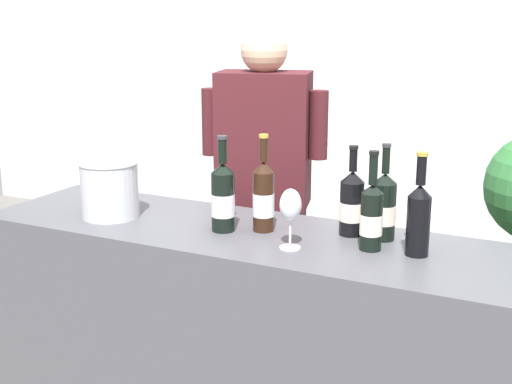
{
  "coord_description": "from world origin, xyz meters",
  "views": [
    {
      "loc": [
        1.0,
        -2.1,
        1.67
      ],
      "look_at": [
        -0.04,
        0.0,
        1.07
      ],
      "focal_mm": 48.51,
      "sensor_mm": 36.0,
      "label": 1
    }
  ],
  "objects_px": {
    "person_server": "(264,216)",
    "wine_bottle_2": "(223,197)",
    "wine_bottle_4": "(384,207)",
    "ice_bucket": "(110,189)",
    "wine_bottle_1": "(419,216)",
    "wine_bottle_0": "(352,204)",
    "wine_bottle_5": "(263,196)",
    "wine_bottle_3": "(371,216)",
    "wine_glass": "(290,207)"
  },
  "relations": [
    {
      "from": "person_server",
      "to": "wine_bottle_2",
      "type": "bearing_deg",
      "value": -77.91
    },
    {
      "from": "wine_bottle_4",
      "to": "ice_bucket",
      "type": "xyz_separation_m",
      "value": [
        -1.01,
        -0.19,
        -0.01
      ]
    },
    {
      "from": "wine_bottle_1",
      "to": "person_server",
      "type": "bearing_deg",
      "value": 145.77
    },
    {
      "from": "wine_bottle_0",
      "to": "wine_bottle_5",
      "type": "xyz_separation_m",
      "value": [
        -0.3,
        -0.09,
        0.01
      ]
    },
    {
      "from": "wine_bottle_3",
      "to": "wine_bottle_4",
      "type": "xyz_separation_m",
      "value": [
        0.01,
        0.12,
        0.0
      ]
    },
    {
      "from": "wine_bottle_0",
      "to": "wine_bottle_3",
      "type": "relative_size",
      "value": 0.96
    },
    {
      "from": "wine_bottle_1",
      "to": "wine_bottle_3",
      "type": "height_order",
      "value": "wine_bottle_1"
    },
    {
      "from": "wine_glass",
      "to": "person_server",
      "type": "bearing_deg",
      "value": 122.0
    },
    {
      "from": "wine_bottle_4",
      "to": "wine_glass",
      "type": "relative_size",
      "value": 1.65
    },
    {
      "from": "wine_bottle_0",
      "to": "person_server",
      "type": "height_order",
      "value": "person_server"
    },
    {
      "from": "wine_glass",
      "to": "wine_bottle_0",
      "type": "bearing_deg",
      "value": 60.03
    },
    {
      "from": "wine_bottle_5",
      "to": "wine_glass",
      "type": "bearing_deg",
      "value": -39.76
    },
    {
      "from": "wine_bottle_1",
      "to": "wine_glass",
      "type": "xyz_separation_m",
      "value": [
        -0.39,
        -0.12,
        0.01
      ]
    },
    {
      "from": "wine_bottle_1",
      "to": "wine_glass",
      "type": "height_order",
      "value": "wine_bottle_1"
    },
    {
      "from": "wine_bottle_5",
      "to": "wine_bottle_0",
      "type": "bearing_deg",
      "value": 17.6
    },
    {
      "from": "wine_bottle_0",
      "to": "wine_bottle_4",
      "type": "height_order",
      "value": "wine_bottle_4"
    },
    {
      "from": "wine_bottle_0",
      "to": "wine_bottle_2",
      "type": "distance_m",
      "value": 0.45
    },
    {
      "from": "wine_bottle_2",
      "to": "wine_bottle_5",
      "type": "xyz_separation_m",
      "value": [
        0.13,
        0.06,
        0.0
      ]
    },
    {
      "from": "ice_bucket",
      "to": "wine_bottle_5",
      "type": "bearing_deg",
      "value": 9.46
    },
    {
      "from": "person_server",
      "to": "ice_bucket",
      "type": "bearing_deg",
      "value": -118.27
    },
    {
      "from": "wine_bottle_3",
      "to": "wine_glass",
      "type": "height_order",
      "value": "wine_bottle_3"
    },
    {
      "from": "wine_bottle_3",
      "to": "wine_bottle_4",
      "type": "height_order",
      "value": "wine_bottle_4"
    },
    {
      "from": "wine_bottle_5",
      "to": "person_server",
      "type": "relative_size",
      "value": 0.22
    },
    {
      "from": "wine_glass",
      "to": "ice_bucket",
      "type": "height_order",
      "value": "ice_bucket"
    },
    {
      "from": "wine_bottle_4",
      "to": "wine_bottle_0",
      "type": "bearing_deg",
      "value": 179.73
    },
    {
      "from": "wine_bottle_5",
      "to": "wine_glass",
      "type": "xyz_separation_m",
      "value": [
        0.16,
        -0.14,
        0.01
      ]
    },
    {
      "from": "wine_bottle_0",
      "to": "wine_glass",
      "type": "height_order",
      "value": "wine_bottle_0"
    },
    {
      "from": "person_server",
      "to": "wine_bottle_0",
      "type": "bearing_deg",
      "value": -38.7
    },
    {
      "from": "wine_bottle_2",
      "to": "person_server",
      "type": "height_order",
      "value": "person_server"
    },
    {
      "from": "wine_bottle_0",
      "to": "wine_bottle_4",
      "type": "relative_size",
      "value": 0.95
    },
    {
      "from": "wine_bottle_5",
      "to": "person_server",
      "type": "bearing_deg",
      "value": 115.59
    },
    {
      "from": "wine_bottle_0",
      "to": "wine_bottle_4",
      "type": "bearing_deg",
      "value": -0.27
    },
    {
      "from": "ice_bucket",
      "to": "person_server",
      "type": "height_order",
      "value": "person_server"
    },
    {
      "from": "wine_bottle_2",
      "to": "ice_bucket",
      "type": "xyz_separation_m",
      "value": [
        -0.47,
        -0.04,
        -0.01
      ]
    },
    {
      "from": "wine_bottle_0",
      "to": "person_server",
      "type": "xyz_separation_m",
      "value": [
        -0.55,
        0.44,
        -0.24
      ]
    },
    {
      "from": "ice_bucket",
      "to": "person_server",
      "type": "relative_size",
      "value": 0.14
    },
    {
      "from": "wine_bottle_1",
      "to": "wine_bottle_2",
      "type": "distance_m",
      "value": 0.69
    },
    {
      "from": "wine_bottle_4",
      "to": "person_server",
      "type": "bearing_deg",
      "value": 146.39
    },
    {
      "from": "wine_glass",
      "to": "ice_bucket",
      "type": "xyz_separation_m",
      "value": [
        -0.77,
        0.04,
        -0.03
      ]
    },
    {
      "from": "wine_bottle_3",
      "to": "person_server",
      "type": "height_order",
      "value": "person_server"
    },
    {
      "from": "wine_bottle_2",
      "to": "wine_bottle_5",
      "type": "distance_m",
      "value": 0.14
    },
    {
      "from": "wine_bottle_0",
      "to": "wine_glass",
      "type": "xyz_separation_m",
      "value": [
        -0.13,
        -0.23,
        0.03
      ]
    },
    {
      "from": "wine_bottle_0",
      "to": "person_server",
      "type": "bearing_deg",
      "value": 141.3
    },
    {
      "from": "wine_bottle_5",
      "to": "ice_bucket",
      "type": "height_order",
      "value": "wine_bottle_5"
    },
    {
      "from": "wine_bottle_3",
      "to": "wine_bottle_5",
      "type": "height_order",
      "value": "wine_bottle_5"
    },
    {
      "from": "wine_bottle_1",
      "to": "ice_bucket",
      "type": "height_order",
      "value": "wine_bottle_1"
    },
    {
      "from": "wine_bottle_0",
      "to": "ice_bucket",
      "type": "relative_size",
      "value": 1.42
    },
    {
      "from": "wine_bottle_2",
      "to": "wine_bottle_3",
      "type": "xyz_separation_m",
      "value": [
        0.53,
        0.03,
        -0.01
      ]
    },
    {
      "from": "wine_bottle_2",
      "to": "wine_bottle_4",
      "type": "height_order",
      "value": "wine_bottle_2"
    },
    {
      "from": "wine_bottle_1",
      "to": "wine_bottle_4",
      "type": "xyz_separation_m",
      "value": [
        -0.14,
        0.11,
        -0.01
      ]
    }
  ]
}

